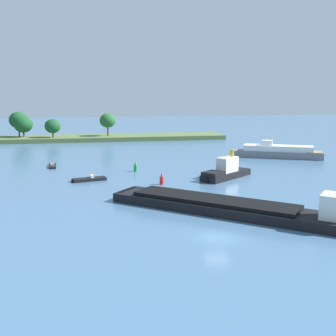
{
  "coord_description": "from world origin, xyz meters",
  "views": [
    {
      "loc": [
        -12.95,
        -42.13,
        15.53
      ],
      "look_at": [
        0.93,
        34.43,
        1.2
      ],
      "focal_mm": 46.21,
      "sensor_mm": 36.0,
      "label": 1
    }
  ],
  "objects_px": {
    "fishing_skiff": "(52,166)",
    "channel_buoy_green": "(136,167)",
    "tugboat": "(226,171)",
    "white_riverboat": "(278,152)",
    "cargo_barge": "(230,206)",
    "small_motorboat": "(89,179)",
    "channel_buoy_red": "(162,180)"
  },
  "relations": [
    {
      "from": "white_riverboat",
      "to": "cargo_barge",
      "type": "xyz_separation_m",
      "value": [
        -24.99,
        -41.09,
        -0.37
      ]
    },
    {
      "from": "tugboat",
      "to": "channel_buoy_green",
      "type": "distance_m",
      "value": 17.49
    },
    {
      "from": "fishing_skiff",
      "to": "channel_buoy_red",
      "type": "height_order",
      "value": "channel_buoy_red"
    },
    {
      "from": "channel_buoy_red",
      "to": "channel_buoy_green",
      "type": "xyz_separation_m",
      "value": [
        -3.03,
        12.12,
        0.0
      ]
    },
    {
      "from": "cargo_barge",
      "to": "channel_buoy_green",
      "type": "relative_size",
      "value": 14.37
    },
    {
      "from": "channel_buoy_red",
      "to": "white_riverboat",
      "type": "bearing_deg",
      "value": 36.74
    },
    {
      "from": "small_motorboat",
      "to": "cargo_barge",
      "type": "height_order",
      "value": "cargo_barge"
    },
    {
      "from": "tugboat",
      "to": "channel_buoy_red",
      "type": "bearing_deg",
      "value": -165.86
    },
    {
      "from": "channel_buoy_red",
      "to": "channel_buoy_green",
      "type": "height_order",
      "value": "same"
    },
    {
      "from": "white_riverboat",
      "to": "tugboat",
      "type": "bearing_deg",
      "value": -133.39
    },
    {
      "from": "tugboat",
      "to": "fishing_skiff",
      "type": "bearing_deg",
      "value": 151.36
    },
    {
      "from": "tugboat",
      "to": "channel_buoy_red",
      "type": "height_order",
      "value": "tugboat"
    },
    {
      "from": "small_motorboat",
      "to": "white_riverboat",
      "type": "relative_size",
      "value": 0.3
    },
    {
      "from": "fishing_skiff",
      "to": "channel_buoy_green",
      "type": "bearing_deg",
      "value": -25.87
    },
    {
      "from": "tugboat",
      "to": "channel_buoy_green",
      "type": "bearing_deg",
      "value": 148.54
    },
    {
      "from": "white_riverboat",
      "to": "channel_buoy_red",
      "type": "bearing_deg",
      "value": -143.26
    },
    {
      "from": "white_riverboat",
      "to": "cargo_barge",
      "type": "height_order",
      "value": "cargo_barge"
    },
    {
      "from": "cargo_barge",
      "to": "fishing_skiff",
      "type": "bearing_deg",
      "value": 123.08
    },
    {
      "from": "white_riverboat",
      "to": "channel_buoy_green",
      "type": "relative_size",
      "value": 10.34
    },
    {
      "from": "fishing_skiff",
      "to": "white_riverboat",
      "type": "bearing_deg",
      "value": 3.52
    },
    {
      "from": "fishing_skiff",
      "to": "channel_buoy_green",
      "type": "height_order",
      "value": "channel_buoy_green"
    },
    {
      "from": "small_motorboat",
      "to": "white_riverboat",
      "type": "xyz_separation_m",
      "value": [
        42.44,
        17.96,
        1.04
      ]
    },
    {
      "from": "channel_buoy_green",
      "to": "tugboat",
      "type": "bearing_deg",
      "value": -31.46
    },
    {
      "from": "channel_buoy_red",
      "to": "cargo_barge",
      "type": "bearing_deg",
      "value": -72.46
    },
    {
      "from": "fishing_skiff",
      "to": "white_riverboat",
      "type": "relative_size",
      "value": 0.28
    },
    {
      "from": "fishing_skiff",
      "to": "small_motorboat",
      "type": "relative_size",
      "value": 0.92
    },
    {
      "from": "fishing_skiff",
      "to": "tugboat",
      "type": "height_order",
      "value": "tugboat"
    },
    {
      "from": "white_riverboat",
      "to": "channel_buoy_red",
      "type": "relative_size",
      "value": 10.34
    },
    {
      "from": "small_motorboat",
      "to": "cargo_barge",
      "type": "relative_size",
      "value": 0.22
    },
    {
      "from": "tugboat",
      "to": "channel_buoy_red",
      "type": "distance_m",
      "value": 12.26
    },
    {
      "from": "small_motorboat",
      "to": "channel_buoy_red",
      "type": "relative_size",
      "value": 3.15
    },
    {
      "from": "white_riverboat",
      "to": "channel_buoy_green",
      "type": "distance_m",
      "value": 35.45
    }
  ]
}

